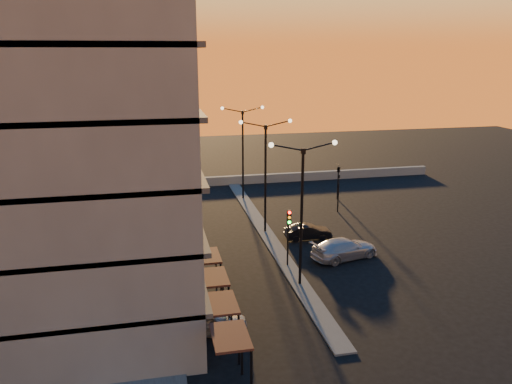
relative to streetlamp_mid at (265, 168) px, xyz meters
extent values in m
plane|color=black|center=(0.00, -10.00, -5.59)|extent=(120.00, 120.00, 0.00)
cube|color=#454543|center=(-10.50, -6.00, -5.53)|extent=(5.00, 40.00, 0.12)
cube|color=#454543|center=(0.00, 0.00, -5.53)|extent=(1.20, 36.00, 0.12)
cube|color=slate|center=(2.00, 16.00, -5.09)|extent=(44.00, 0.50, 1.00)
cylinder|color=slate|center=(-14.00, -8.00, 6.91)|extent=(14.00, 14.00, 25.00)
cube|color=slate|center=(-14.00, -13.00, 6.91)|extent=(14.00, 10.00, 25.00)
cylinder|color=black|center=(-14.00, -8.00, -3.99)|extent=(14.16, 14.16, 2.40)
cube|color=black|center=(-6.80, -12.00, -1.99)|extent=(0.15, 3.20, 1.20)
cylinder|color=black|center=(0.00, -10.00, -1.09)|extent=(0.18, 0.18, 9.00)
cube|color=black|center=(0.00, -10.00, 3.31)|extent=(0.25, 0.25, 0.35)
sphere|color=#FFE5B2|center=(-2.00, -10.00, 3.76)|extent=(0.32, 0.32, 0.32)
sphere|color=#FFE5B2|center=(2.00, -10.00, 3.76)|extent=(0.32, 0.32, 0.32)
cylinder|color=black|center=(0.00, 0.00, -1.09)|extent=(0.18, 0.18, 9.00)
cube|color=black|center=(0.00, 0.00, 3.31)|extent=(0.25, 0.25, 0.35)
sphere|color=#FFE5B2|center=(-2.00, 0.00, 3.76)|extent=(0.32, 0.32, 0.32)
sphere|color=#FFE5B2|center=(2.00, 0.00, 3.76)|extent=(0.32, 0.32, 0.32)
cylinder|color=black|center=(0.00, 10.00, -1.09)|extent=(0.18, 0.18, 9.00)
cube|color=black|center=(0.00, 10.00, 3.31)|extent=(0.25, 0.25, 0.35)
sphere|color=#FFE5B2|center=(-2.00, 10.00, 3.76)|extent=(0.32, 0.32, 0.32)
sphere|color=#FFE5B2|center=(2.00, 10.00, 3.76)|extent=(0.32, 0.32, 0.32)
cylinder|color=black|center=(0.00, -7.00, -3.99)|extent=(0.12, 0.12, 3.20)
cube|color=black|center=(0.00, -7.18, -1.84)|extent=(0.28, 0.16, 1.00)
sphere|color=#FF0C05|center=(0.00, -7.28, -1.49)|extent=(0.20, 0.20, 0.20)
sphere|color=orange|center=(0.00, -7.28, -1.84)|extent=(0.20, 0.20, 0.20)
sphere|color=#0CFF26|center=(0.00, -7.28, -2.19)|extent=(0.20, 0.20, 0.20)
cylinder|color=black|center=(8.00, 4.00, -4.19)|extent=(0.12, 0.12, 2.80)
imported|color=black|center=(8.00, 4.00, -2.39)|extent=(0.13, 0.16, 0.80)
cylinder|color=black|center=(9.50, 8.00, -4.19)|extent=(0.12, 0.12, 2.80)
imported|color=black|center=(9.50, 8.00, -2.39)|extent=(0.42, 1.99, 0.80)
imported|color=#A8A9B0|center=(-6.50, -14.45, -4.88)|extent=(4.47, 2.65, 1.43)
imported|color=black|center=(3.05, -2.22, -4.97)|extent=(3.80, 1.46, 1.24)
imported|color=#BABBC2|center=(4.50, -6.46, -4.84)|extent=(5.52, 3.32, 1.50)
camera|label=1|loc=(-9.01, -38.43, 9.18)|focal=35.00mm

